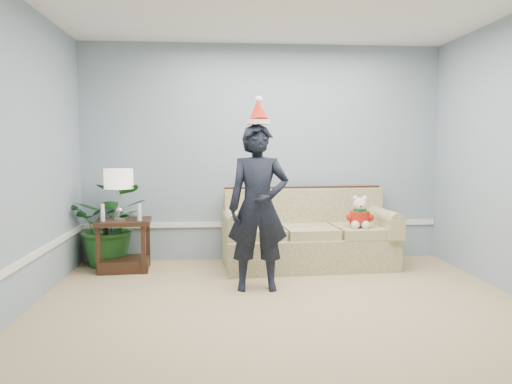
{
  "coord_description": "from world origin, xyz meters",
  "views": [
    {
      "loc": [
        -0.59,
        -3.76,
        1.42
      ],
      "look_at": [
        -0.16,
        1.55,
        0.94
      ],
      "focal_mm": 35.0,
      "sensor_mm": 36.0,
      "label": 1
    }
  ],
  "objects_px": {
    "teddy_bear": "(360,216)",
    "houseplant": "(111,224)",
    "side_table": "(124,251)",
    "table_lamp": "(119,181)",
    "sofa": "(307,238)",
    "man": "(258,208)"
  },
  "relations": [
    {
      "from": "teddy_bear",
      "to": "houseplant",
      "type": "bearing_deg",
      "value": -177.96
    },
    {
      "from": "side_table",
      "to": "table_lamp",
      "type": "bearing_deg",
      "value": 171.6
    },
    {
      "from": "side_table",
      "to": "houseplant",
      "type": "distance_m",
      "value": 0.42
    },
    {
      "from": "table_lamp",
      "to": "houseplant",
      "type": "relative_size",
      "value": 0.58
    },
    {
      "from": "table_lamp",
      "to": "houseplant",
      "type": "xyz_separation_m",
      "value": [
        -0.15,
        0.25,
        -0.53
      ]
    },
    {
      "from": "sofa",
      "to": "side_table",
      "type": "xyz_separation_m",
      "value": [
        -2.16,
        -0.05,
        -0.1
      ]
    },
    {
      "from": "side_table",
      "to": "houseplant",
      "type": "height_order",
      "value": "houseplant"
    },
    {
      "from": "side_table",
      "to": "houseplant",
      "type": "relative_size",
      "value": 0.65
    },
    {
      "from": "sofa",
      "to": "table_lamp",
      "type": "height_order",
      "value": "table_lamp"
    },
    {
      "from": "houseplant",
      "to": "man",
      "type": "xyz_separation_m",
      "value": [
        1.68,
        -1.16,
        0.32
      ]
    },
    {
      "from": "man",
      "to": "sofa",
      "type": "bearing_deg",
      "value": 56.52
    },
    {
      "from": "houseplant",
      "to": "sofa",
      "type": "bearing_deg",
      "value": -4.83
    },
    {
      "from": "table_lamp",
      "to": "houseplant",
      "type": "bearing_deg",
      "value": 122.17
    },
    {
      "from": "sofa",
      "to": "houseplant",
      "type": "distance_m",
      "value": 2.37
    },
    {
      "from": "sofa",
      "to": "man",
      "type": "xyz_separation_m",
      "value": [
        -0.67,
        -0.96,
        0.5
      ]
    },
    {
      "from": "sofa",
      "to": "man",
      "type": "distance_m",
      "value": 1.27
    },
    {
      "from": "side_table",
      "to": "houseplant",
      "type": "bearing_deg",
      "value": 128.36
    },
    {
      "from": "sofa",
      "to": "man",
      "type": "relative_size",
      "value": 1.24
    },
    {
      "from": "side_table",
      "to": "man",
      "type": "bearing_deg",
      "value": -31.33
    },
    {
      "from": "table_lamp",
      "to": "side_table",
      "type": "bearing_deg",
      "value": -8.4
    },
    {
      "from": "houseplant",
      "to": "teddy_bear",
      "type": "xyz_separation_m",
      "value": [
        2.93,
        -0.41,
        0.12
      ]
    },
    {
      "from": "man",
      "to": "side_table",
      "type": "bearing_deg",
      "value": 150.39
    }
  ]
}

